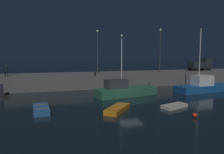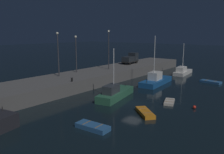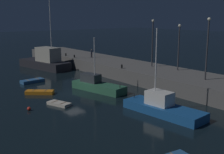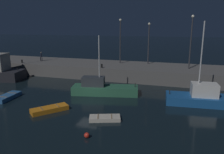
{
  "view_description": "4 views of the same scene",
  "coord_description": "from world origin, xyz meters",
  "px_view_note": "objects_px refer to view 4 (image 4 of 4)",
  "views": [
    {
      "loc": [
        -9.09,
        -22.97,
        5.52
      ],
      "look_at": [
        0.12,
        8.04,
        2.03
      ],
      "focal_mm": 34.86,
      "sensor_mm": 36.0,
      "label": 1
    },
    {
      "loc": [
        -25.8,
        -16.97,
        9.66
      ],
      "look_at": [
        2.73,
        5.9,
        2.58
      ],
      "focal_mm": 37.14,
      "sensor_mm": 36.0,
      "label": 2
    },
    {
      "loc": [
        32.6,
        -18.93,
        10.26
      ],
      "look_at": [
        1.36,
        5.5,
        1.83
      ],
      "focal_mm": 46.19,
      "sensor_mm": 36.0,
      "label": 3
    },
    {
      "loc": [
        9.46,
        -21.7,
        8.56
      ],
      "look_at": [
        1.15,
        5.29,
        1.89
      ],
      "focal_mm": 34.99,
      "sensor_mm": 36.0,
      "label": 4
    }
  ],
  "objects_px": {
    "lamp_post_west": "(120,38)",
    "dockworker": "(41,56)",
    "rowboat_white_mid": "(105,118)",
    "fishing_boat_orange": "(103,88)",
    "mooring_buoy_near": "(87,135)",
    "lamp_post_east": "(149,40)",
    "rowboat_blue_far": "(8,97)",
    "bollard_east": "(102,66)",
    "bollard_west": "(22,61)",
    "fishing_boat_blue": "(208,98)",
    "bollard_central": "(7,61)",
    "lamp_post_central": "(191,38)",
    "dinghy_orange_near": "(50,109)"
  },
  "relations": [
    {
      "from": "bollard_east",
      "to": "dockworker",
      "type": "bearing_deg",
      "value": 166.78
    },
    {
      "from": "fishing_boat_blue",
      "to": "dinghy_orange_near",
      "type": "distance_m",
      "value": 17.1
    },
    {
      "from": "lamp_post_central",
      "to": "bollard_central",
      "type": "xyz_separation_m",
      "value": [
        -31.4,
        -3.23,
        -4.39
      ]
    },
    {
      "from": "mooring_buoy_near",
      "to": "lamp_post_west",
      "type": "xyz_separation_m",
      "value": [
        -3.44,
        22.73,
        6.33
      ]
    },
    {
      "from": "rowboat_blue_far",
      "to": "bollard_west",
      "type": "height_order",
      "value": "bollard_west"
    },
    {
      "from": "mooring_buoy_near",
      "to": "bollard_west",
      "type": "distance_m",
      "value": 27.25
    },
    {
      "from": "bollard_central",
      "to": "bollard_east",
      "type": "bearing_deg",
      "value": -0.31
    },
    {
      "from": "fishing_boat_orange",
      "to": "bollard_west",
      "type": "height_order",
      "value": "fishing_boat_orange"
    },
    {
      "from": "bollard_west",
      "to": "bollard_central",
      "type": "distance_m",
      "value": 2.99
    },
    {
      "from": "dinghy_orange_near",
      "to": "lamp_post_central",
      "type": "xyz_separation_m",
      "value": [
        13.85,
        17.04,
        6.51
      ]
    },
    {
      "from": "rowboat_white_mid",
      "to": "dinghy_orange_near",
      "type": "bearing_deg",
      "value": 177.21
    },
    {
      "from": "mooring_buoy_near",
      "to": "bollard_west",
      "type": "bearing_deg",
      "value": 138.62
    },
    {
      "from": "mooring_buoy_near",
      "to": "bollard_central",
      "type": "bearing_deg",
      "value": 142.88
    },
    {
      "from": "dinghy_orange_near",
      "to": "lamp_post_central",
      "type": "height_order",
      "value": "lamp_post_central"
    },
    {
      "from": "rowboat_white_mid",
      "to": "dockworker",
      "type": "relative_size",
      "value": 1.83
    },
    {
      "from": "lamp_post_east",
      "to": "bollard_west",
      "type": "xyz_separation_m",
      "value": [
        -21.76,
        -5.5,
        -3.87
      ]
    },
    {
      "from": "rowboat_blue_far",
      "to": "bollard_east",
      "type": "bearing_deg",
      "value": 56.53
    },
    {
      "from": "lamp_post_east",
      "to": "lamp_post_central",
      "type": "distance_m",
      "value": 7.16
    },
    {
      "from": "dockworker",
      "to": "bollard_west",
      "type": "relative_size",
      "value": 3.14
    },
    {
      "from": "fishing_boat_blue",
      "to": "rowboat_blue_far",
      "type": "height_order",
      "value": "fishing_boat_blue"
    },
    {
      "from": "fishing_boat_orange",
      "to": "dockworker",
      "type": "distance_m",
      "value": 18.53
    },
    {
      "from": "fishing_boat_orange",
      "to": "bollard_east",
      "type": "bearing_deg",
      "value": 110.64
    },
    {
      "from": "rowboat_blue_far",
      "to": "lamp_post_central",
      "type": "bearing_deg",
      "value": 35.86
    },
    {
      "from": "fishing_boat_blue",
      "to": "lamp_post_east",
      "type": "relative_size",
      "value": 1.35
    },
    {
      "from": "lamp_post_west",
      "to": "lamp_post_central",
      "type": "height_order",
      "value": "lamp_post_central"
    },
    {
      "from": "rowboat_white_mid",
      "to": "bollard_central",
      "type": "distance_m",
      "value": 27.6
    },
    {
      "from": "lamp_post_west",
      "to": "lamp_post_central",
      "type": "xyz_separation_m",
      "value": [
        11.48,
        -1.83,
        0.2
      ]
    },
    {
      "from": "fishing_boat_blue",
      "to": "bollard_west",
      "type": "height_order",
      "value": "fishing_boat_blue"
    },
    {
      "from": "fishing_boat_blue",
      "to": "bollard_west",
      "type": "relative_size",
      "value": 17.46
    },
    {
      "from": "mooring_buoy_near",
      "to": "bollard_west",
      "type": "relative_size",
      "value": 0.79
    },
    {
      "from": "dinghy_orange_near",
      "to": "lamp_post_east",
      "type": "xyz_separation_m",
      "value": [
        7.18,
        19.6,
        5.97
      ]
    },
    {
      "from": "lamp_post_west",
      "to": "dockworker",
      "type": "relative_size",
      "value": 4.51
    },
    {
      "from": "rowboat_blue_far",
      "to": "lamp_post_west",
      "type": "xyz_separation_m",
      "value": [
        9.38,
        16.91,
        6.3
      ]
    },
    {
      "from": "fishing_boat_orange",
      "to": "dinghy_orange_near",
      "type": "bearing_deg",
      "value": -114.49
    },
    {
      "from": "rowboat_blue_far",
      "to": "dockworker",
      "type": "distance_m",
      "value": 16.03
    },
    {
      "from": "bollard_central",
      "to": "dinghy_orange_near",
      "type": "bearing_deg",
      "value": -38.2
    },
    {
      "from": "mooring_buoy_near",
      "to": "dockworker",
      "type": "height_order",
      "value": "dockworker"
    },
    {
      "from": "fishing_boat_blue",
      "to": "lamp_post_west",
      "type": "height_order",
      "value": "lamp_post_west"
    },
    {
      "from": "dinghy_orange_near",
      "to": "bollard_west",
      "type": "bearing_deg",
      "value": 135.97
    },
    {
      "from": "fishing_boat_blue",
      "to": "lamp_post_east",
      "type": "distance_m",
      "value": 16.16
    },
    {
      "from": "fishing_boat_blue",
      "to": "bollard_west",
      "type": "xyz_separation_m",
      "value": [
        -30.2,
        7.15,
        1.57
      ]
    },
    {
      "from": "rowboat_white_mid",
      "to": "mooring_buoy_near",
      "type": "distance_m",
      "value": 3.57
    },
    {
      "from": "fishing_boat_blue",
      "to": "bollard_east",
      "type": "xyz_separation_m",
      "value": [
        -14.86,
        6.77,
        1.61
      ]
    },
    {
      "from": "dinghy_orange_near",
      "to": "bollard_west",
      "type": "distance_m",
      "value": 20.39
    },
    {
      "from": "mooring_buoy_near",
      "to": "lamp_post_east",
      "type": "distance_m",
      "value": 24.25
    },
    {
      "from": "lamp_post_west",
      "to": "dockworker",
      "type": "xyz_separation_m",
      "value": [
        -14.76,
        -2.06,
        -3.52
      ]
    },
    {
      "from": "lamp_post_central",
      "to": "bollard_east",
      "type": "height_order",
      "value": "lamp_post_central"
    },
    {
      "from": "fishing_boat_orange",
      "to": "lamp_post_east",
      "type": "xyz_separation_m",
      "value": [
        3.94,
        12.48,
        5.44
      ]
    },
    {
      "from": "fishing_boat_blue",
      "to": "rowboat_blue_far",
      "type": "xyz_separation_m",
      "value": [
        -22.64,
        -4.99,
        -0.51
      ]
    },
    {
      "from": "bollard_west",
      "to": "rowboat_blue_far",
      "type": "bearing_deg",
      "value": -58.08
    }
  ]
}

